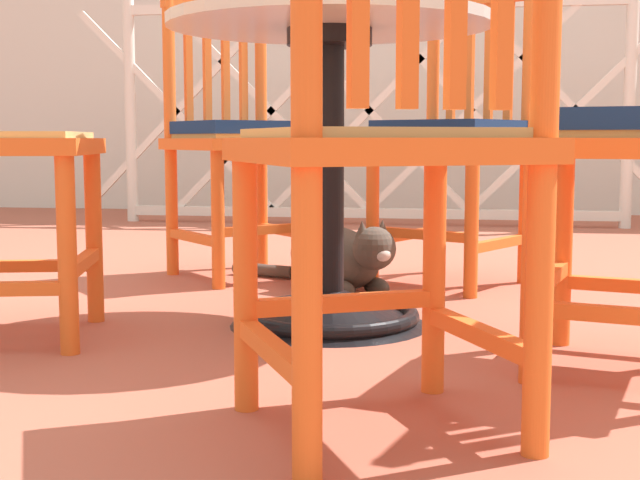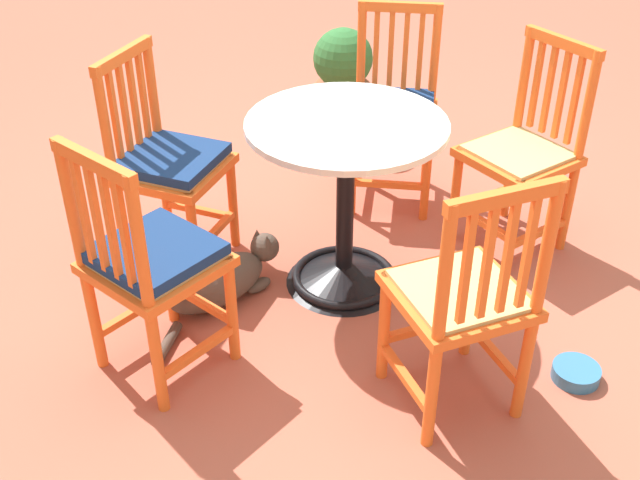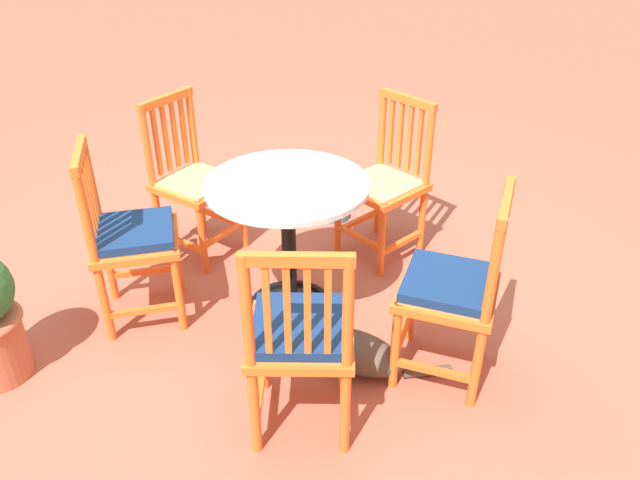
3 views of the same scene
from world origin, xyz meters
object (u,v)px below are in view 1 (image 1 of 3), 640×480
(orange_chair_tucked_in, at_px, (454,139))
(orange_chair_at_corner, at_px, (389,149))
(tabby_cat, at_px, (338,259))
(cafe_table, at_px, (329,208))
(orange_chair_near_fence, at_px, (238,139))

(orange_chair_tucked_in, distance_m, orange_chair_at_corner, 1.48)
(orange_chair_at_corner, relative_size, tabby_cat, 1.58)
(cafe_table, xyz_separation_m, orange_chair_at_corner, (0.20, -0.79, 0.15))
(orange_chair_at_corner, height_order, tabby_cat, orange_chair_at_corner)
(cafe_table, relative_size, tabby_cat, 1.32)
(tabby_cat, bearing_deg, orange_chair_at_corner, -79.22)
(orange_chair_tucked_in, bearing_deg, orange_chair_at_corner, -93.42)
(cafe_table, height_order, orange_chair_at_corner, orange_chair_at_corner)
(orange_chair_near_fence, distance_m, tabby_cat, 0.56)
(orange_chair_tucked_in, bearing_deg, tabby_cat, -150.15)
(cafe_table, xyz_separation_m, orange_chair_tucked_in, (0.29, 0.68, 0.16))
(orange_chair_near_fence, relative_size, tabby_cat, 1.58)
(orange_chair_tucked_in, xyz_separation_m, tabby_cat, (-0.33, -0.19, -0.35))
(orange_chair_tucked_in, relative_size, tabby_cat, 1.58)
(orange_chair_near_fence, distance_m, orange_chair_at_corner, 1.64)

